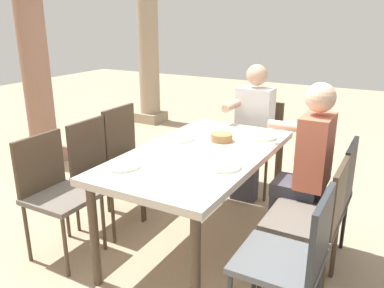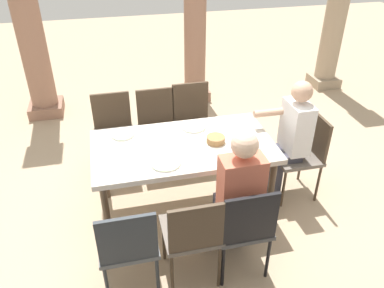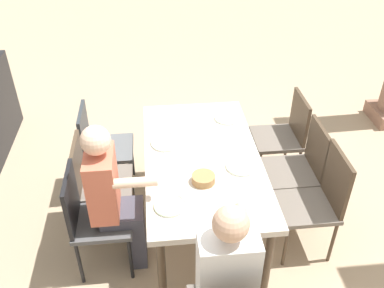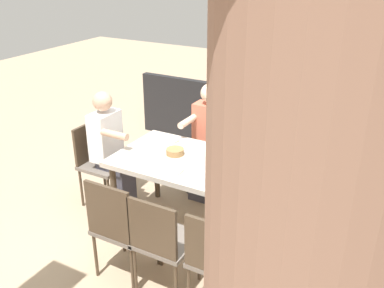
{
  "view_description": "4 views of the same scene",
  "coord_description": "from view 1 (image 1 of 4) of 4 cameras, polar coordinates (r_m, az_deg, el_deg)",
  "views": [
    {
      "loc": [
        -2.39,
        -1.26,
        1.71
      ],
      "look_at": [
        -0.03,
        0.05,
        0.83
      ],
      "focal_mm": 36.8,
      "sensor_mm": 36.0,
      "label": 1
    },
    {
      "loc": [
        -0.61,
        -2.95,
        2.67
      ],
      "look_at": [
        0.07,
        -0.07,
        0.81
      ],
      "focal_mm": 36.26,
      "sensor_mm": 36.0,
      "label": 2
    },
    {
      "loc": [
        2.63,
        -0.36,
        2.79
      ],
      "look_at": [
        -0.02,
        -0.08,
        0.89
      ],
      "focal_mm": 39.66,
      "sensor_mm": 36.0,
      "label": 3
    },
    {
      "loc": [
        -1.64,
        3.15,
        2.55
      ],
      "look_at": [
        0.14,
        -0.08,
        0.9
      ],
      "focal_mm": 40.2,
      "sensor_mm": 36.0,
      "label": 4
    }
  ],
  "objects": [
    {
      "name": "ground_plane",
      "position": [
        3.2,
        1.1,
        -14.28
      ],
      "size": [
        16.0,
        16.0,
        0.0
      ],
      "primitive_type": "plane",
      "color": "tan"
    },
    {
      "name": "diner_woman_green",
      "position": [
        3.82,
        8.62,
        2.27
      ],
      "size": [
        0.49,
        0.35,
        1.29
      ],
      "color": "#3F3F4C",
      "rests_on": "ground"
    },
    {
      "name": "fork_2",
      "position": [
        3.01,
        -3.33,
        -0.09
      ],
      "size": [
        0.03,
        0.17,
        0.01
      ],
      "primitive_type": "cube",
      "rotation": [
        0.0,
        0.0,
        0.09
      ],
      "color": "silver",
      "rests_on": "dining_table"
    },
    {
      "name": "diner_man_white",
      "position": [
        2.93,
        15.99,
        -2.97
      ],
      "size": [
        0.35,
        0.49,
        1.29
      ],
      "color": "#3F3F4C",
      "rests_on": "ground"
    },
    {
      "name": "chair_head_east",
      "position": [
        4.03,
        9.52,
        0.66
      ],
      "size": [
        0.44,
        0.44,
        0.9
      ],
      "color": "#6A6158",
      "rests_on": "ground"
    },
    {
      "name": "chair_west_south",
      "position": [
        2.18,
        14.47,
        -15.47
      ],
      "size": [
        0.44,
        0.44,
        0.89
      ],
      "color": "#5B5E61",
      "rests_on": "ground"
    },
    {
      "name": "plate_3",
      "position": [
        3.22,
        10.24,
        1.0
      ],
      "size": [
        0.22,
        0.22,
        0.02
      ],
      "color": "white",
      "rests_on": "dining_table"
    },
    {
      "name": "spoon_1",
      "position": [
        2.7,
        5.69,
        -2.27
      ],
      "size": [
        0.03,
        0.17,
        0.01
      ],
      "primitive_type": "cube",
      "rotation": [
        0.0,
        0.0,
        -0.1
      ],
      "color": "silver",
      "rests_on": "dining_table"
    },
    {
      "name": "bread_basket",
      "position": [
        3.1,
        4.33,
        0.97
      ],
      "size": [
        0.17,
        0.17,
        0.06
      ],
      "primitive_type": "cylinder",
      "color": "#9E7547",
      "rests_on": "dining_table"
    },
    {
      "name": "chair_mid_south",
      "position": [
        2.6,
        17.35,
        -9.97
      ],
      "size": [
        0.44,
        0.44,
        0.89
      ],
      "color": "#6A6158",
      "rests_on": "ground"
    },
    {
      "name": "chair_mid_north",
      "position": [
        3.34,
        -13.15,
        -3.25
      ],
      "size": [
        0.44,
        0.44,
        0.91
      ],
      "color": "#6A6158",
      "rests_on": "ground"
    },
    {
      "name": "plate_1",
      "position": [
        2.57,
        4.35,
        -3.16
      ],
      "size": [
        0.26,
        0.26,
        0.02
      ],
      "color": "white",
      "rests_on": "dining_table"
    },
    {
      "name": "plate_0",
      "position": [
        2.6,
        -9.97,
        -3.18
      ],
      "size": [
        0.22,
        0.22,
        0.02
      ],
      "color": "white",
      "rests_on": "dining_table"
    },
    {
      "name": "fork_3",
      "position": [
        3.09,
        9.31,
        0.19
      ],
      "size": [
        0.04,
        0.17,
        0.01
      ],
      "primitive_type": "cube",
      "rotation": [
        0.0,
        0.0,
        -0.12
      ],
      "color": "silver",
      "rests_on": "dining_table"
    },
    {
      "name": "dining_table",
      "position": [
        2.89,
        1.18,
        -2.42
      ],
      "size": [
        1.66,
        0.9,
        0.77
      ],
      "color": "beige",
      "rests_on": "ground"
    },
    {
      "name": "chair_west_north",
      "position": [
        3.02,
        -19.36,
        -5.95
      ],
      "size": [
        0.44,
        0.44,
        0.91
      ],
      "color": "#6A6158",
      "rests_on": "ground"
    },
    {
      "name": "plate_2",
      "position": [
        3.13,
        -1.86,
        0.76
      ],
      "size": [
        0.24,
        0.24,
        0.02
      ],
      "color": "white",
      "rests_on": "dining_table"
    },
    {
      "name": "stone_column_far",
      "position": [
        6.58,
        -6.41,
        15.59
      ],
      "size": [
        0.43,
        0.43,
        2.94
      ],
      "color": "tan",
      "rests_on": "ground"
    },
    {
      "name": "fork_0",
      "position": [
        2.49,
        -12.12,
        -4.37
      ],
      "size": [
        0.03,
        0.17,
        0.01
      ],
      "primitive_type": "cube",
      "rotation": [
        0.0,
        0.0,
        -0.08
      ],
      "color": "silver",
      "rests_on": "dining_table"
    },
    {
      "name": "spoon_3",
      "position": [
        3.36,
        11.08,
        1.55
      ],
      "size": [
        0.02,
        0.17,
        0.01
      ],
      "primitive_type": "cube",
      "rotation": [
        0.0,
        0.0,
        -0.02
      ],
      "color": "silver",
      "rests_on": "dining_table"
    },
    {
      "name": "fork_1",
      "position": [
        2.45,
        2.86,
        -4.4
      ],
      "size": [
        0.03,
        0.17,
        0.01
      ],
      "primitive_type": "cube",
      "rotation": [
        0.0,
        0.0,
        0.06
      ],
      "color": "silver",
      "rests_on": "dining_table"
    },
    {
      "name": "stone_column_centre",
      "position": [
        4.91,
        -22.22,
        14.13
      ],
      "size": [
        0.42,
        0.42,
        3.02
      ],
      "color": "#936B56",
      "rests_on": "ground"
    },
    {
      "name": "spoon_2",
      "position": [
        3.25,
        -0.5,
        1.35
      ],
      "size": [
        0.03,
        0.17,
        0.01
      ],
      "primitive_type": "cube",
      "rotation": [
        0.0,
        0.0,
        0.11
      ],
      "color": "silver",
      "rests_on": "dining_table"
    },
    {
      "name": "chair_east_south",
      "position": [
        2.96,
        19.14,
        -6.65
      ],
      "size": [
        0.44,
        0.44,
        0.9
      ],
      "color": "#4F4F50",
      "rests_on": "ground"
    },
    {
      "name": "spoon_0",
      "position": [
        2.71,
        -7.99,
        -2.3
      ],
      "size": [
        0.02,
        0.17,
        0.01
      ],
      "primitive_type": "cube",
      "rotation": [
        0.0,
        0.0,
        0.03
      ],
      "color": "silver",
      "rests_on": "dining_table"
    },
    {
      "name": "chair_east_north",
      "position": [
        3.63,
        -8.92,
        -1.16
      ],
      "size": [
        0.44,
        0.44,
        0.94
      ],
      "color": "#6A6158",
      "rests_on": "ground"
    }
  ]
}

